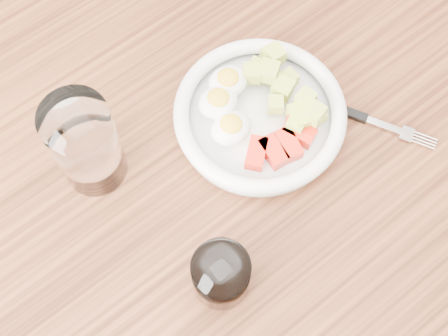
% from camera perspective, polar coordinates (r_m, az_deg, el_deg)
% --- Properties ---
extents(ground, '(4.00, 4.00, 0.00)m').
position_cam_1_polar(ground, '(1.51, 0.55, -11.92)').
color(ground, brown).
rests_on(ground, ground).
extents(dining_table, '(1.50, 0.90, 0.77)m').
position_cam_1_polar(dining_table, '(0.86, 0.94, -3.48)').
color(dining_table, brown).
rests_on(dining_table, ground).
extents(bowl, '(0.22, 0.22, 0.05)m').
position_cam_1_polar(bowl, '(0.78, 3.21, 5.05)').
color(bowl, white).
rests_on(bowl, dining_table).
extents(fork, '(0.10, 0.16, 0.01)m').
position_cam_1_polar(fork, '(0.81, 11.75, 4.82)').
color(fork, black).
rests_on(fork, dining_table).
extents(water_glass, '(0.08, 0.08, 0.14)m').
position_cam_1_polar(water_glass, '(0.72, -12.55, 2.12)').
color(water_glass, white).
rests_on(water_glass, dining_table).
extents(coffee_glass, '(0.06, 0.06, 0.07)m').
position_cam_1_polar(coffee_glass, '(0.69, -0.27, -9.78)').
color(coffee_glass, white).
rests_on(coffee_glass, dining_table).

